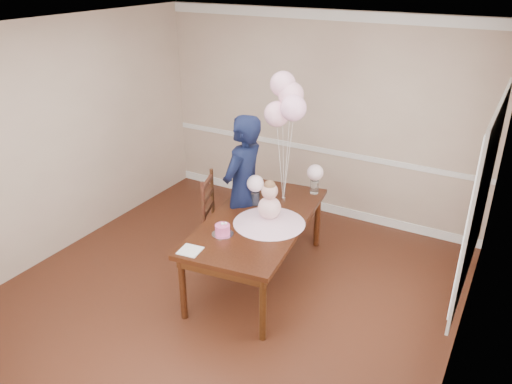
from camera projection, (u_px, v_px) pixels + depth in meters
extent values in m
cube|color=#34160D|center=(218.00, 303.00, 5.19)|extent=(4.50, 5.00, 0.00)
cube|color=silver|center=(207.00, 33.00, 4.04)|extent=(4.50, 5.00, 0.02)
cube|color=tan|center=(318.00, 117.00, 6.59)|extent=(4.50, 0.02, 2.70)
cube|color=tan|center=(47.00, 144.00, 5.61)|extent=(0.02, 5.00, 2.70)
cube|color=tan|center=(471.00, 247.00, 3.61)|extent=(0.02, 5.00, 2.70)
cube|color=white|center=(316.00, 149.00, 6.77)|extent=(4.50, 0.02, 0.07)
cube|color=white|center=(324.00, 15.00, 6.04)|extent=(4.50, 0.02, 0.12)
cube|color=white|center=(313.00, 204.00, 7.13)|extent=(4.50, 0.02, 0.12)
cube|color=silver|center=(482.00, 196.00, 3.93)|extent=(0.02, 1.66, 1.56)
cube|color=silver|center=(480.00, 195.00, 3.94)|extent=(0.01, 1.50, 1.40)
cube|color=black|center=(258.00, 220.00, 5.30)|extent=(1.24, 2.10, 0.05)
cube|color=black|center=(258.00, 227.00, 5.34)|extent=(1.13, 1.99, 0.10)
cylinder|color=black|center=(183.00, 288.00, 4.84)|extent=(0.08, 0.08, 0.70)
cylinder|color=black|center=(263.00, 309.00, 4.55)|extent=(0.08, 0.08, 0.70)
cylinder|color=black|center=(254.00, 209.00, 6.37)|extent=(0.08, 0.08, 0.70)
cylinder|color=black|center=(317.00, 220.00, 6.09)|extent=(0.08, 0.08, 0.70)
cone|color=#DCA2BB|center=(269.00, 219.00, 5.18)|extent=(0.85, 0.85, 0.10)
sphere|color=pink|center=(269.00, 208.00, 5.12)|extent=(0.24, 0.24, 0.24)
sphere|color=#CF9B8F|center=(270.00, 191.00, 5.04)|extent=(0.17, 0.17, 0.17)
sphere|color=brown|center=(270.00, 186.00, 5.02)|extent=(0.12, 0.12, 0.12)
cylinder|color=silver|center=(223.00, 234.00, 4.98)|extent=(0.24, 0.24, 0.01)
cylinder|color=#D94487|center=(223.00, 229.00, 4.96)|extent=(0.17, 0.17, 0.10)
sphere|color=white|center=(222.00, 224.00, 4.93)|extent=(0.03, 0.03, 0.03)
sphere|color=white|center=(226.00, 223.00, 4.94)|extent=(0.03, 0.03, 0.03)
cylinder|color=silver|center=(255.00, 198.00, 5.56)|extent=(0.11, 0.11, 0.16)
sphere|color=#F8D0DB|center=(255.00, 183.00, 5.48)|extent=(0.19, 0.19, 0.19)
cylinder|color=white|center=(314.00, 187.00, 5.84)|extent=(0.11, 0.11, 0.16)
sphere|color=white|center=(315.00, 173.00, 5.76)|extent=(0.19, 0.19, 0.19)
cube|color=silver|center=(190.00, 251.00, 4.70)|extent=(0.22, 0.22, 0.01)
cylinder|color=silver|center=(283.00, 198.00, 5.71)|extent=(0.04, 0.04, 0.02)
sphere|color=#FEB3C7|center=(277.00, 114.00, 5.33)|extent=(0.28, 0.28, 0.28)
sphere|color=#FDB3DA|center=(293.00, 108.00, 5.18)|extent=(0.28, 0.28, 0.28)
sphere|color=#F8B0C6|center=(291.00, 95.00, 5.29)|extent=(0.28, 0.28, 0.28)
sphere|color=#F4ADC6|center=(283.00, 84.00, 5.30)|extent=(0.28, 0.28, 0.28)
cylinder|color=white|center=(280.00, 164.00, 5.55)|extent=(0.09, 0.02, 0.83)
cylinder|color=white|center=(288.00, 162.00, 5.48)|extent=(0.11, 0.04, 0.93)
cylinder|color=white|center=(287.00, 155.00, 5.53)|extent=(0.01, 0.10, 1.03)
cylinder|color=silver|center=(283.00, 150.00, 5.54)|extent=(0.10, 0.09, 1.13)
cube|color=#33160E|center=(226.00, 224.00, 5.76)|extent=(0.58, 0.58, 0.05)
cylinder|color=#35180E|center=(207.00, 249.00, 5.73)|extent=(0.05, 0.05, 0.45)
cylinder|color=#35190E|center=(239.00, 252.00, 5.66)|extent=(0.05, 0.05, 0.45)
cylinder|color=#37140F|center=(215.00, 233.00, 6.06)|extent=(0.05, 0.05, 0.45)
cylinder|color=black|center=(246.00, 236.00, 6.00)|extent=(0.05, 0.05, 0.45)
cylinder|color=#34160E|center=(203.00, 206.00, 5.50)|extent=(0.05, 0.05, 0.58)
cylinder|color=#361C0E|center=(212.00, 192.00, 5.83)|extent=(0.05, 0.05, 0.58)
cube|color=#35190E|center=(208.00, 209.00, 5.72)|extent=(0.16, 0.40, 0.05)
cube|color=#34190E|center=(208.00, 196.00, 5.65)|extent=(0.16, 0.40, 0.05)
cube|color=#37180F|center=(207.00, 182.00, 5.58)|extent=(0.16, 0.40, 0.05)
imported|color=black|center=(243.00, 191.00, 5.61)|extent=(0.46, 0.66, 1.76)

